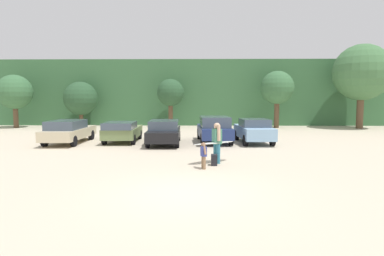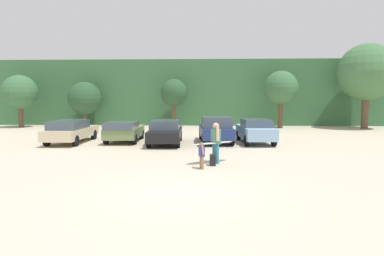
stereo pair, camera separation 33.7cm
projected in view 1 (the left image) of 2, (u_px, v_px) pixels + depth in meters
The scene contains 16 objects.
ground_plane at pixel (185, 193), 9.31m from camera, with size 120.00×120.00×0.00m, color beige.
hillside_ridge at pixel (195, 93), 38.07m from camera, with size 108.00×12.00×6.63m, color #38663D.
tree_center_right at pixel (15, 92), 29.70m from camera, with size 3.18×3.18×4.92m.
tree_far_left at pixel (81, 98), 30.72m from camera, with size 3.18×3.18×4.33m.
tree_ridge_back at pixel (171, 93), 30.50m from camera, with size 2.56×2.56×4.57m.
tree_center at pixel (277, 88), 29.69m from camera, with size 3.06×3.06×5.27m.
tree_far_right at pixel (362, 73), 28.81m from camera, with size 5.04×5.04×7.58m.
parked_car_champagne at pixel (69, 131), 19.67m from camera, with size 1.92×4.78×1.42m.
parked_car_olive_green at pixel (122, 131), 20.11m from camera, with size 2.04×4.10×1.32m.
parked_car_black at pixel (164, 132), 19.31m from camera, with size 1.98×4.59×1.43m.
parked_car_navy at pixel (214, 129), 20.02m from camera, with size 2.13×4.55×1.63m.
parked_car_sky_blue at pixel (254, 130), 19.76m from camera, with size 2.02×4.18×1.50m.
person_adult at pixel (217, 140), 13.61m from camera, with size 0.42×0.72×1.72m.
person_child at pixel (204, 154), 12.49m from camera, with size 0.26×0.53×1.04m.
surfboard_white at pixel (214, 143), 13.63m from camera, with size 2.01×1.58×0.12m.
backpack_dropped at pixel (214, 160), 13.18m from camera, with size 0.24×0.34×0.45m.
Camera 1 is at (0.37, -9.09, 2.75)m, focal length 30.07 mm.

